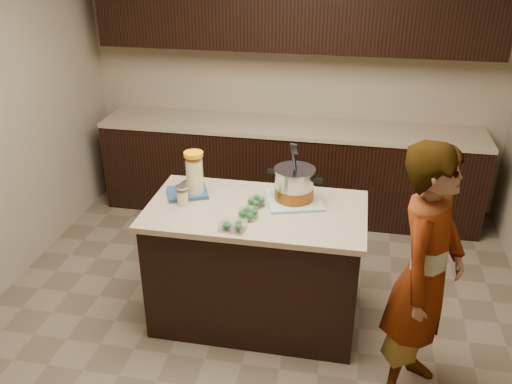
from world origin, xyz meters
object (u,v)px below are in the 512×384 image
Objects in this scene: island at (256,264)px; lemonade_pitcher at (195,176)px; stock_pot at (294,186)px; person at (425,277)px.

island is 0.75m from lemonade_pitcher.
stock_pot is at bearing 4.10° from lemonade_pitcher.
stock_pot is at bearing 77.31° from person.
island is at bearing -132.33° from stock_pot.
island is at bearing -13.02° from lemonade_pitcher.
stock_pot is (0.23, 0.15, 0.56)m from island.
island is 3.67× the size of stock_pot.
lemonade_pitcher is at bearing 93.36° from person.
lemonade_pitcher is at bearing -161.41° from stock_pot.
lemonade_pitcher is 1.63m from person.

